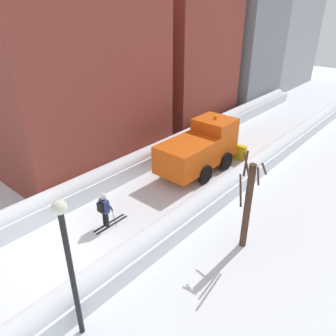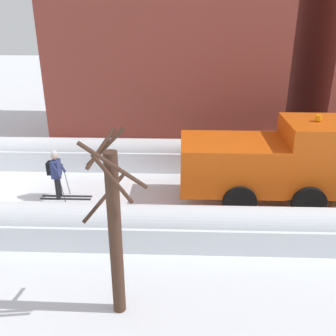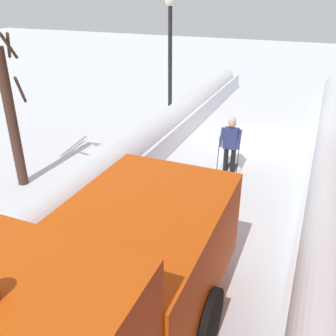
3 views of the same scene
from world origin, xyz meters
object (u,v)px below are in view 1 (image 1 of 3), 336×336
(plow_truck, at_px, (201,148))
(bare_tree_near, at_px, (248,204))
(street_lamp, at_px, (68,255))
(skier, at_px, (104,209))
(traffic_light_pole, at_px, (109,128))

(plow_truck, distance_m, bare_tree_near, 6.96)
(street_lamp, bearing_deg, skier, 132.30)
(skier, relative_size, traffic_light_pole, 0.42)
(plow_truck, relative_size, traffic_light_pole, 1.40)
(plow_truck, height_order, skier, plow_truck)
(plow_truck, height_order, street_lamp, street_lamp)
(traffic_light_pole, bearing_deg, skier, -44.07)
(skier, bearing_deg, street_lamp, -47.70)
(bare_tree_near, bearing_deg, street_lamp, -104.50)
(skier, xyz_separation_m, street_lamp, (3.55, -3.90, 2.12))
(plow_truck, xyz_separation_m, traffic_light_pole, (-3.42, -3.98, 1.53))
(traffic_light_pole, height_order, street_lamp, street_lamp)
(plow_truck, relative_size, bare_tree_near, 1.41)
(skier, xyz_separation_m, traffic_light_pole, (-3.47, 3.36, 2.00))
(skier, height_order, traffic_light_pole, traffic_light_pole)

